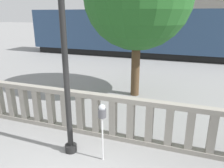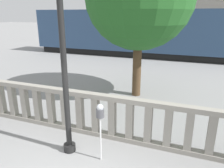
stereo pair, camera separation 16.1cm
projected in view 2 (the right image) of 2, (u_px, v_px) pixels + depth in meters
balustrade at (104, 116)px, 6.52m from camera, size 12.28×0.24×1.37m
lamppost at (64, 61)px, 5.25m from camera, size 0.32×0.32×5.06m
parking_meter at (100, 115)px, 5.28m from camera, size 0.20×0.20×1.55m
train_near at (194, 34)px, 17.38m from camera, size 27.96×2.63×4.57m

